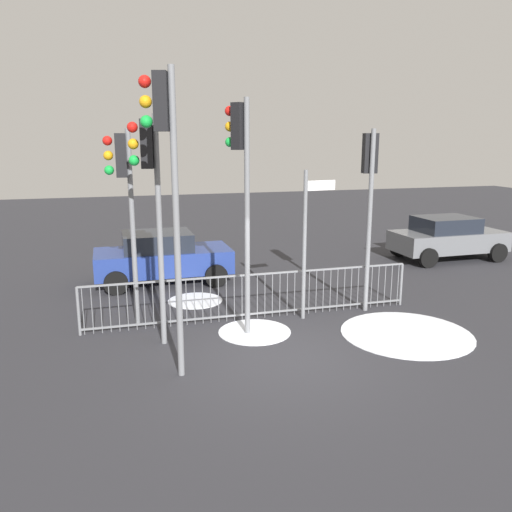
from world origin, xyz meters
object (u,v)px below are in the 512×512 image
at_px(traffic_light_rear_right, 166,157).
at_px(traffic_light_mid_left, 123,184).
at_px(car_blue_trailing, 162,257).
at_px(traffic_light_mid_right, 150,179).
at_px(traffic_light_foreground_left, 369,179).
at_px(car_grey_near, 447,237).
at_px(direction_sign_post, 307,238).
at_px(traffic_light_foreground_right, 241,165).

xyz_separation_m(traffic_light_rear_right, traffic_light_mid_left, (-0.61, 2.85, -0.64)).
height_order(traffic_light_rear_right, car_blue_trailing, traffic_light_rear_right).
xyz_separation_m(traffic_light_mid_right, car_blue_trailing, (0.57, 4.56, -2.53)).
height_order(traffic_light_mid_right, car_blue_trailing, traffic_light_mid_right).
bearing_deg(traffic_light_mid_right, traffic_light_foreground_left, -70.87).
distance_m(traffic_light_mid_right, car_grey_near, 11.65).
distance_m(direction_sign_post, car_blue_trailing, 5.00).
height_order(traffic_light_mid_left, direction_sign_post, traffic_light_mid_left).
bearing_deg(traffic_light_rear_right, traffic_light_foreground_left, -47.47).
height_order(traffic_light_foreground_left, traffic_light_mid_right, traffic_light_mid_right).
bearing_deg(traffic_light_foreground_right, car_grey_near, -9.81).
height_order(traffic_light_foreground_left, car_grey_near, traffic_light_foreground_left).
xyz_separation_m(traffic_light_foreground_right, direction_sign_post, (1.62, 0.47, -1.64)).
relative_size(traffic_light_rear_right, traffic_light_mid_left, 1.21).
xyz_separation_m(traffic_light_foreground_right, traffic_light_mid_left, (-2.27, 1.18, -0.41)).
relative_size(traffic_light_mid_right, car_grey_near, 1.18).
relative_size(traffic_light_rear_right, traffic_light_foreground_left, 1.21).
distance_m(traffic_light_mid_left, car_blue_trailing, 4.13).
distance_m(traffic_light_rear_right, traffic_light_mid_left, 2.98).
xyz_separation_m(traffic_light_foreground_left, car_grey_near, (5.21, 4.02, -2.36)).
distance_m(traffic_light_foreground_left, car_grey_near, 6.99).
bearing_deg(car_grey_near, direction_sign_post, -148.62).
bearing_deg(traffic_light_foreground_right, traffic_light_mid_left, 113.29).
bearing_deg(traffic_light_foreground_left, traffic_light_rear_right, -146.69).
bearing_deg(car_blue_trailing, traffic_light_foreground_right, -74.76).
bearing_deg(traffic_light_foreground_right, traffic_light_foreground_left, -26.36).
bearing_deg(traffic_light_mid_left, traffic_light_mid_right, -160.39).
distance_m(car_grey_near, car_blue_trailing, 9.69).
distance_m(traffic_light_mid_left, car_grey_near, 11.54).
xyz_separation_m(traffic_light_foreground_right, car_grey_near, (8.44, 4.75, -2.76)).
xyz_separation_m(traffic_light_foreground_left, traffic_light_foreground_right, (-3.23, -0.74, 0.40)).
distance_m(traffic_light_foreground_left, traffic_light_foreground_right, 3.34).
height_order(traffic_light_foreground_right, direction_sign_post, traffic_light_foreground_right).
bearing_deg(traffic_light_mid_left, traffic_light_rear_right, -167.28).
bearing_deg(direction_sign_post, traffic_light_foreground_right, -172.00).
height_order(traffic_light_foreground_left, car_blue_trailing, traffic_light_foreground_left).
relative_size(traffic_light_foreground_left, traffic_light_foreground_right, 0.88).
bearing_deg(car_grey_near, traffic_light_mid_right, -155.19).
xyz_separation_m(traffic_light_mid_right, car_grey_near, (10.26, 4.90, -2.53)).
xyz_separation_m(traffic_light_rear_right, direction_sign_post, (3.28, 2.14, -1.87)).
bearing_deg(direction_sign_post, traffic_light_rear_right, -155.24).
xyz_separation_m(direction_sign_post, car_blue_trailing, (-2.86, 3.94, -1.12)).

